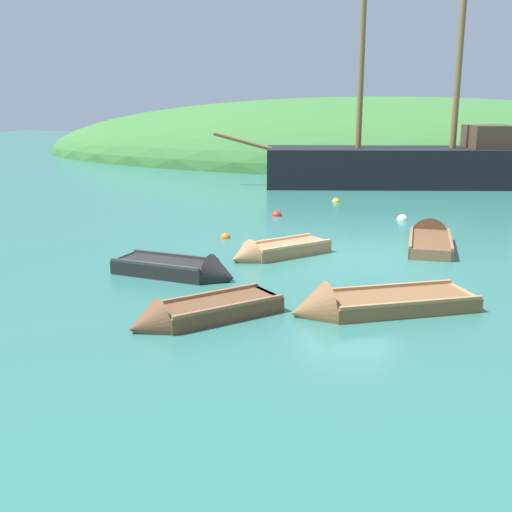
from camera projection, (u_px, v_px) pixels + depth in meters
ground_plane at (349, 257)px, 16.72m from camera, size 120.00×120.00×0.00m
shore_hill at (373, 158)px, 46.17m from camera, size 54.39×26.52×8.96m
sailing_ship at (411, 172)px, 30.72m from camera, size 16.52×7.82×11.21m
rowboat_near_dock at (365, 307)px, 12.37m from camera, size 3.85×3.08×1.18m
rowboat_center at (273, 253)px, 16.74m from camera, size 2.54×2.95×0.94m
rowboat_outer_left at (183, 272)px, 14.84m from camera, size 3.15×1.24×1.02m
rowboat_portside at (195, 316)px, 11.84m from camera, size 2.67×3.04×0.96m
rowboat_outer_right at (430, 241)px, 18.19m from camera, size 1.42×3.59×1.10m
buoy_yellow at (336, 202)px, 25.94m from camera, size 0.33×0.33×0.33m
buoy_orange at (225, 238)px, 19.06m from camera, size 0.32×0.32×0.32m
buoy_red at (277, 216)px, 22.77m from camera, size 0.38×0.38×0.38m
buoy_white at (402, 220)px, 22.01m from camera, size 0.38×0.38×0.38m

